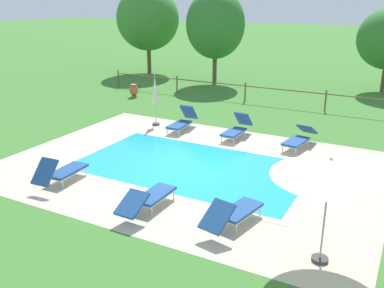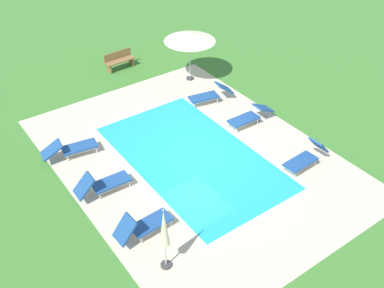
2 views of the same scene
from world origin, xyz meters
The scene contains 13 objects.
ground_plane centered at (0.00, 0.00, 0.00)m, with size 160.00×160.00×0.00m, color #3D752D.
pool_deck_paving centered at (0.00, 0.00, 0.00)m, with size 12.26×9.06×0.01m, color beige.
swimming_pool_water centered at (0.00, 0.00, 0.01)m, with size 7.48×4.27×0.01m, color #23A8C1.
pool_coping_rim centered at (0.00, 0.00, 0.01)m, with size 7.96×4.75×0.01m.
sun_lounger_north_near_steps centered at (-2.27, 3.42, 0.39)m, with size 0.68×1.89×0.98m.
sun_lounger_north_mid centered at (-2.81, -3.03, 0.39)m, with size 0.70×1.93×0.95m.
sun_lounger_north_far centered at (2.66, 3.60, 0.36)m, with size 0.90×2.12×0.76m.
sun_lounger_north_end centered at (0.45, -3.21, 0.35)m, with size 0.63×2.08×0.71m.
sun_lounger_south_near_corner centered at (0.16, 3.55, 0.39)m, with size 0.65×1.93×0.94m.
sun_lounger_south_mid centered at (2.76, -2.93, 0.37)m, with size 0.98×2.09×0.82m.
patio_umbrella_open_foreground centered at (4.98, -3.44, 2.14)m, with size 2.37×2.37×2.39m.
patio_umbrella_closed_row_centre centered at (-3.66, 3.54, 1.45)m, with size 0.32×0.32×2.25m.
wooden_bench_lawn_side centered at (7.94, -1.24, 0.47)m, with size 0.52×1.52×0.87m.
Camera 2 is at (-10.88, 7.81, 10.56)m, focal length 42.58 mm.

